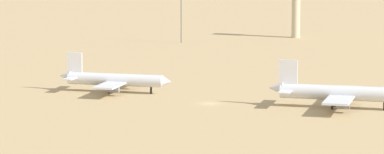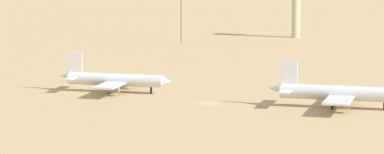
% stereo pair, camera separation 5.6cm
% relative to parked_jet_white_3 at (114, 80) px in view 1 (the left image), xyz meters
% --- Properties ---
extents(ground, '(4000.00, 4000.00, 0.00)m').
position_rel_parked_jet_white_3_xyz_m(ground, '(29.74, -6.34, -3.32)').
color(ground, tan).
extents(parked_jet_white_3, '(30.65, 26.10, 10.14)m').
position_rel_parked_jet_white_3_xyz_m(parked_jet_white_3, '(0.00, 0.00, 0.00)').
color(parked_jet_white_3, silver).
rests_on(parked_jet_white_3, ground).
extents(parked_jet_white_4, '(33.97, 28.91, 11.24)m').
position_rel_parked_jet_white_3_xyz_m(parked_jet_white_4, '(60.21, 0.13, 0.36)').
color(parked_jet_white_4, silver).
rests_on(parked_jet_white_4, ground).
extents(control_tower, '(5.20, 5.20, 22.15)m').
position_rel_parked_jet_white_3_xyz_m(control_tower, '(0.08, 146.23, 10.04)').
color(control_tower, '#C6B793').
rests_on(control_tower, ground).
extents(light_pole_west, '(1.80, 0.50, 16.92)m').
position_rel_parked_jet_white_3_xyz_m(light_pole_west, '(-32.07, 112.22, 6.36)').
color(light_pole_west, '#59595E').
rests_on(light_pole_west, ground).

